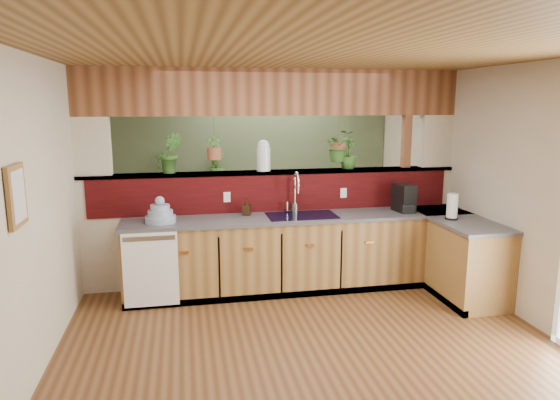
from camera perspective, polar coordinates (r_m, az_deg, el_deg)
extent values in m
cube|color=brown|center=(5.21, 2.24, -13.98)|extent=(4.60, 7.00, 0.01)
cube|color=brown|center=(4.73, 2.49, 15.86)|extent=(4.60, 7.00, 0.01)
cube|color=beige|center=(8.21, -3.32, 4.72)|extent=(4.60, 0.02, 2.60)
cube|color=beige|center=(4.83, -25.26, -0.79)|extent=(0.02, 7.00, 2.60)
cube|color=beige|center=(5.78, 25.14, 1.02)|extent=(0.02, 7.00, 2.60)
cube|color=beige|center=(6.23, -0.56, -3.14)|extent=(4.60, 0.15, 1.35)
cube|color=#3A0709|center=(6.05, -0.43, 0.80)|extent=(4.40, 0.02, 0.45)
cube|color=brown|center=(6.10, -0.58, 3.20)|extent=(4.60, 0.21, 0.04)
cube|color=brown|center=(6.04, -0.59, 12.22)|extent=(4.60, 0.15, 0.55)
cube|color=beige|center=(6.04, -20.67, 5.58)|extent=(0.40, 0.15, 0.70)
cube|color=beige|center=(6.76, 17.31, 6.30)|extent=(0.40, 0.15, 0.70)
cube|color=brown|center=(6.63, 14.06, 2.89)|extent=(0.10, 0.10, 2.60)
cube|color=brown|center=(6.10, -0.58, 3.20)|extent=(4.60, 0.21, 0.04)
cube|color=brown|center=(6.04, -0.59, 12.22)|extent=(4.60, 0.15, 0.55)
cube|color=#526545|center=(8.19, -3.30, 4.71)|extent=(4.55, 0.02, 2.55)
cube|color=brown|center=(5.99, 2.46, -6.16)|extent=(4.10, 0.60, 0.86)
cube|color=#46464B|center=(5.87, 2.50, -1.97)|extent=(4.14, 0.64, 0.04)
cube|color=brown|center=(6.25, 19.35, -6.08)|extent=(0.60, 1.48, 0.86)
cube|color=#46464B|center=(6.13, 19.62, -2.05)|extent=(0.64, 1.52, 0.04)
cube|color=brown|center=(6.61, 17.44, -5.03)|extent=(0.60, 0.60, 0.86)
cube|color=#46464B|center=(6.50, 17.67, -1.21)|extent=(0.64, 0.64, 0.04)
cube|color=black|center=(5.87, 3.06, -10.56)|extent=(4.10, 0.06, 0.08)
cube|color=black|center=(6.24, 16.95, -9.72)|extent=(0.06, 1.48, 0.08)
cube|color=white|center=(5.55, -14.56, -7.73)|extent=(0.58, 0.02, 0.82)
cube|color=#B7B7B2|center=(5.43, -14.74, -4.28)|extent=(0.54, 0.01, 0.05)
cube|color=black|center=(5.87, 2.50, -1.92)|extent=(0.82, 0.50, 0.03)
cube|color=black|center=(5.85, 0.68, -2.81)|extent=(0.34, 0.40, 0.16)
cube|color=black|center=(5.94, 4.28, -2.64)|extent=(0.34, 0.40, 0.16)
cube|color=brown|center=(4.02, -27.91, 0.42)|extent=(0.03, 0.35, 0.45)
cube|color=silver|center=(4.01, -27.71, 0.43)|extent=(0.01, 0.27, 0.37)
cylinder|color=#B7B7B2|center=(6.04, 1.70, -0.88)|extent=(0.08, 0.08, 0.11)
cylinder|color=#B7B7B2|center=(6.00, 1.71, 0.93)|extent=(0.03, 0.03, 0.30)
torus|color=#B7B7B2|center=(5.91, 1.88, 2.24)|extent=(0.22, 0.10, 0.22)
cylinder|color=#B7B7B2|center=(5.82, 2.09, 1.36)|extent=(0.03, 0.03, 0.13)
cylinder|color=#B7B7B2|center=(6.01, 0.80, -0.72)|extent=(0.03, 0.03, 0.11)
cylinder|color=#8994B1|center=(5.67, -13.49, -2.14)|extent=(0.34, 0.34, 0.07)
cylinder|color=#8994B1|center=(5.66, -13.52, -1.47)|extent=(0.27, 0.27, 0.06)
cylinder|color=#8994B1|center=(5.65, -13.55, -0.84)|extent=(0.21, 0.21, 0.06)
sphere|color=#8994B1|center=(5.63, -13.58, -0.10)|extent=(0.11, 0.11, 0.11)
imported|color=#342112|center=(5.87, -3.82, -0.83)|extent=(0.11, 0.11, 0.19)
cube|color=black|center=(6.23, 13.97, 0.22)|extent=(0.18, 0.29, 0.33)
cube|color=black|center=(6.16, 14.32, -0.97)|extent=(0.16, 0.11, 0.11)
cylinder|color=silver|center=(6.18, 14.21, -0.50)|extent=(0.09, 0.09, 0.09)
cylinder|color=black|center=(6.01, 19.00, -1.98)|extent=(0.15, 0.15, 0.02)
cylinder|color=#B7B7B2|center=(5.98, 19.09, -0.62)|extent=(0.02, 0.02, 0.31)
cylinder|color=white|center=(5.98, 19.09, -0.62)|extent=(0.12, 0.12, 0.27)
cylinder|color=silver|center=(6.05, -1.91, 4.67)|extent=(0.17, 0.17, 0.28)
sphere|color=silver|center=(6.04, -1.92, 6.17)|extent=(0.15, 0.15, 0.15)
imported|color=#2A561E|center=(5.97, -12.37, 5.28)|extent=(0.27, 0.22, 0.48)
imported|color=#2A561E|center=(6.31, 7.81, 5.33)|extent=(0.28, 0.28, 0.39)
cylinder|color=brown|center=(5.96, -7.57, 7.67)|extent=(0.01, 0.01, 0.38)
cylinder|color=brown|center=(5.98, -7.51, 5.29)|extent=(0.16, 0.16, 0.14)
imported|color=#2A561E|center=(5.96, -7.56, 7.35)|extent=(0.22, 0.19, 0.35)
cylinder|color=brown|center=(6.24, 6.76, 7.96)|extent=(0.01, 0.01, 0.35)
cylinder|color=brown|center=(6.26, 6.71, 5.80)|extent=(0.18, 0.18, 0.16)
imported|color=#2A561E|center=(6.24, 6.76, 7.96)|extent=(0.39, 0.35, 0.39)
cube|color=black|center=(8.02, -9.13, -1.34)|extent=(1.61, 0.66, 1.04)
imported|color=#2A561E|center=(7.90, -13.15, 3.77)|extent=(0.24, 0.17, 0.44)
imported|color=#2A561E|center=(7.91, -7.23, 3.99)|extent=(0.27, 0.27, 0.44)
imported|color=#2A561E|center=(7.74, 1.66, -2.86)|extent=(0.76, 0.71, 0.69)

